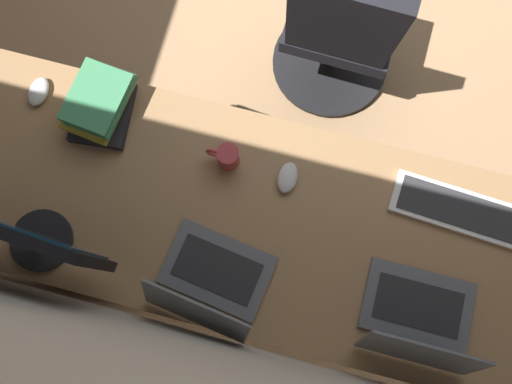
{
  "coord_description": "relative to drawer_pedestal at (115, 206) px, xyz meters",
  "views": [
    {
      "loc": [
        0.09,
        2.16,
        2.35
      ],
      "look_at": [
        0.16,
        1.88,
        0.95
      ],
      "focal_mm": 35.63,
      "sensor_mm": 36.0,
      "label": 1
    }
  ],
  "objects": [
    {
      "name": "mouse_spare",
      "position": [
        0.24,
        -0.27,
        0.4
      ],
      "size": [
        0.06,
        0.1,
        0.03
      ],
      "primitive_type": "ellipsoid",
      "color": "silver",
      "rests_on": "desk"
    },
    {
      "name": "laptop_leftmost",
      "position": [
        -1.13,
        0.15,
        0.43
      ],
      "size": [
        0.33,
        0.28,
        0.22
      ],
      "color": "#595B60",
      "rests_on": "desk"
    },
    {
      "name": "coffee_mug",
      "position": [
        -0.44,
        -0.2,
        0.43
      ],
      "size": [
        0.11,
        0.07,
        0.09
      ],
      "color": "#A53338",
      "rests_on": "desk"
    },
    {
      "name": "laptop_left",
      "position": [
        -0.49,
        0.21,
        0.43
      ],
      "size": [
        0.36,
        0.33,
        0.21
      ],
      "color": "#595B60",
      "rests_on": "desk"
    },
    {
      "name": "drawer_pedestal",
      "position": [
        0.0,
        0.0,
        0.0
      ],
      "size": [
        0.4,
        0.51,
        0.69
      ],
      "color": "#936D47",
      "rests_on": "ground"
    },
    {
      "name": "keyboard_main",
      "position": [
        -1.19,
        -0.23,
        0.39
      ],
      "size": [
        0.43,
        0.17,
        0.02
      ],
      "color": "silver",
      "rests_on": "desk"
    },
    {
      "name": "office_chair",
      "position": [
        -0.7,
        -0.9,
        0.11
      ],
      "size": [
        0.56,
        0.56,
        0.97
      ],
      "color": "black",
      "rests_on": "ground"
    },
    {
      "name": "monitor_primary",
      "position": [
        0.07,
        0.2,
        0.64
      ],
      "size": [
        0.57,
        0.2,
        0.45
      ],
      "color": "black",
      "rests_on": "desk"
    },
    {
      "name": "desk",
      "position": [
        -0.56,
        -0.03,
        0.32
      ],
      "size": [
        2.3,
        0.72,
        0.73
      ],
      "color": "#936D47",
      "rests_on": "ground"
    },
    {
      "name": "mouse_main",
      "position": [
        -0.64,
        -0.19,
        0.4
      ],
      "size": [
        0.06,
        0.1,
        0.03
      ],
      "primitive_type": "ellipsoid",
      "color": "silver",
      "rests_on": "desk"
    },
    {
      "name": "book_stack_near",
      "position": [
        0.01,
        -0.26,
        0.43
      ],
      "size": [
        0.21,
        0.27,
        0.11
      ],
      "color": "black",
      "rests_on": "desk"
    }
  ]
}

